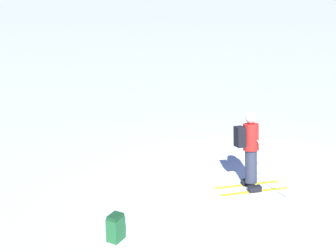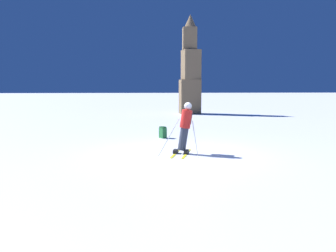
% 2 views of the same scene
% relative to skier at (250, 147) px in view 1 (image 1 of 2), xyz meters
% --- Properties ---
extents(ground_plane, '(300.00, 300.00, 0.00)m').
position_rel_skier_xyz_m(ground_plane, '(-0.20, 0.02, -0.94)').
color(ground_plane, white).
extents(skier, '(1.26, 1.64, 1.72)m').
position_rel_skier_xyz_m(skier, '(0.00, 0.00, 0.00)').
color(skier, yellow).
rests_on(skier, ground).
extents(spare_backpack, '(0.33, 0.37, 0.50)m').
position_rel_skier_xyz_m(spare_backpack, '(-0.36, 3.50, -0.70)').
color(spare_backpack, '#236633').
rests_on(spare_backpack, ground).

